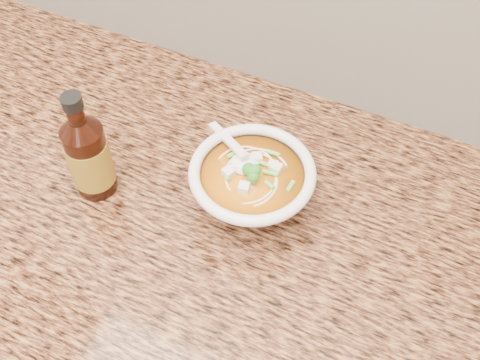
% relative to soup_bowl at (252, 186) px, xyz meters
% --- Properties ---
extents(cabinet, '(4.00, 0.65, 0.86)m').
position_rel_soup_bowl_xyz_m(cabinet, '(-0.17, -0.04, -0.51)').
color(cabinet, '#371B10').
rests_on(cabinet, ground).
extents(counter_slab, '(4.00, 0.68, 0.04)m').
position_rel_soup_bowl_xyz_m(counter_slab, '(-0.17, -0.04, -0.06)').
color(counter_slab, '#986437').
rests_on(counter_slab, cabinet).
extents(soup_bowl, '(0.20, 0.19, 0.11)m').
position_rel_soup_bowl_xyz_m(soup_bowl, '(0.00, 0.00, 0.00)').
color(soup_bowl, white).
rests_on(soup_bowl, counter_slab).
extents(hot_sauce_bottle, '(0.08, 0.08, 0.20)m').
position_rel_soup_bowl_xyz_m(hot_sauce_bottle, '(-0.24, -0.07, 0.03)').
color(hot_sauce_bottle, '#361107').
rests_on(hot_sauce_bottle, counter_slab).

